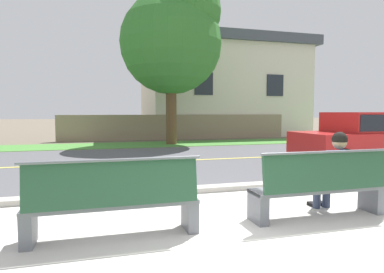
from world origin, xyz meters
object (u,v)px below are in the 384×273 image
(bench_right, at_px, (321,187))
(shade_tree_left, at_px, (175,36))
(seated_person_blue, at_px, (334,169))
(car_red_far, at_px, (370,136))
(bench_left, at_px, (114,202))

(bench_right, height_order, shade_tree_left, shade_tree_left)
(seated_person_blue, relative_size, car_red_far, 0.29)
(bench_left, relative_size, seated_person_blue, 1.65)
(bench_left, xyz_separation_m, car_red_far, (7.33, 3.74, 0.39))
(bench_left, distance_m, seated_person_blue, 3.27)
(seated_person_blue, bearing_deg, shade_tree_left, 89.52)
(bench_right, height_order, car_red_far, car_red_far)
(bench_right, distance_m, shade_tree_left, 12.41)
(bench_right, relative_size, seated_person_blue, 1.65)
(car_red_far, bearing_deg, bench_right, -139.79)
(bench_left, bearing_deg, shade_tree_left, 73.73)
(bench_left, relative_size, car_red_far, 0.48)
(bench_right, distance_m, car_red_far, 5.81)
(seated_person_blue, distance_m, shade_tree_left, 12.16)
(bench_right, xyz_separation_m, car_red_far, (4.42, 3.74, 0.39))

